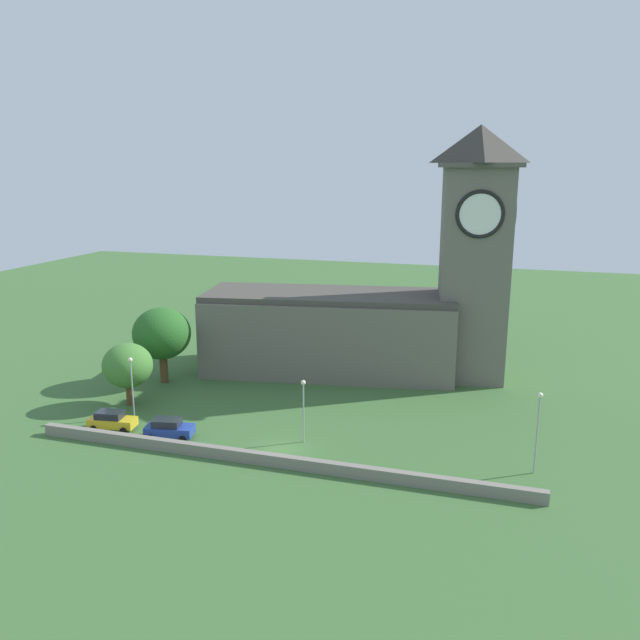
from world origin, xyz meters
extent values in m
plane|color=#3D6633|center=(0.00, 15.00, 0.00)|extent=(200.00, 200.00, 0.00)
cube|color=#666056|center=(-2.28, 23.52, 4.59)|extent=(31.42, 15.78, 9.19)
cube|color=#47433C|center=(-2.28, 23.52, 9.54)|extent=(31.28, 14.89, 0.70)
cube|color=#666056|center=(14.42, 26.12, 12.31)|extent=(8.62, 8.62, 24.61)
cube|color=#4F4B43|center=(14.42, 26.12, 24.86)|extent=(10.00, 10.00, 0.50)
pyramid|color=#38352F|center=(14.42, 26.12, 27.19)|extent=(9.05, 9.05, 4.15)
cylinder|color=white|center=(15.01, 22.33, 19.69)|extent=(4.79, 0.86, 4.83)
torus|color=black|center=(15.01, 22.33, 19.69)|extent=(5.27, 1.24, 5.26)
cylinder|color=white|center=(18.21, 26.71, 19.69)|extent=(0.86, 4.79, 4.83)
torus|color=black|center=(18.21, 26.71, 19.69)|extent=(1.24, 5.27, 5.26)
cube|color=gray|center=(0.00, -2.92, 0.52)|extent=(44.94, 0.70, 1.04)
cube|color=gold|center=(-17.20, -0.22, 0.76)|extent=(4.70, 2.37, 0.84)
cube|color=#1E232B|center=(-17.42, -0.25, 1.51)|extent=(2.71, 1.89, 0.67)
cylinder|color=black|center=(-15.80, 0.87, 0.34)|extent=(0.71, 0.41, 0.67)
cylinder|color=black|center=(-15.56, -0.90, 0.34)|extent=(0.71, 0.41, 0.67)
cylinder|color=black|center=(-18.83, 0.45, 0.34)|extent=(0.71, 0.41, 0.67)
cylinder|color=black|center=(-18.59, -1.31, 0.34)|extent=(0.71, 0.41, 0.67)
cube|color=#233D9E|center=(-10.91, -0.39, 0.78)|extent=(4.71, 2.71, 0.86)
cube|color=#1E232B|center=(-11.13, -0.43, 1.55)|extent=(2.75, 2.12, 0.69)
cylinder|color=black|center=(-9.61, 0.83, 0.35)|extent=(0.74, 0.47, 0.69)
cylinder|color=black|center=(-9.25, -1.06, 0.35)|extent=(0.74, 0.47, 0.69)
cylinder|color=black|center=(-12.57, 0.28, 0.35)|extent=(0.74, 0.47, 0.69)
cylinder|color=black|center=(-12.21, -1.61, 0.35)|extent=(0.74, 0.47, 0.69)
cylinder|color=#9EA0A5|center=(-16.92, 3.04, 2.93)|extent=(0.14, 0.14, 5.87)
sphere|color=#F4EFCC|center=(-16.92, 3.04, 6.09)|extent=(0.44, 0.44, 0.44)
cylinder|color=#9EA0A5|center=(1.34, 2.38, 2.78)|extent=(0.14, 0.14, 5.55)
sphere|color=#F4EFCC|center=(1.34, 2.38, 5.77)|extent=(0.44, 0.44, 0.44)
cylinder|color=#9EA0A5|center=(21.50, 2.06, 3.31)|extent=(0.14, 0.14, 6.61)
sphere|color=#F4EFCC|center=(21.50, 2.06, 6.83)|extent=(0.44, 0.44, 0.44)
cylinder|color=brown|center=(-19.31, 6.00, 1.22)|extent=(0.73, 0.73, 2.44)
ellipsoid|color=#427A33|center=(-19.31, 6.00, 4.40)|extent=(5.22, 5.22, 4.69)
cylinder|color=brown|center=(-19.64, 13.64, 1.70)|extent=(0.94, 0.94, 3.40)
ellipsoid|color=#286023|center=(-19.64, 13.64, 5.91)|extent=(6.69, 6.69, 6.02)
camera|label=1|loc=(18.41, -49.10, 24.65)|focal=35.65mm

